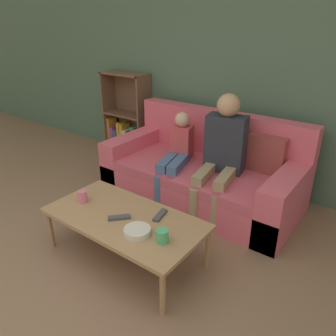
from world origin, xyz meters
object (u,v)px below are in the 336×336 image
object	(u,v)px
cup_near	(162,236)
tv_remote_1	(119,218)
person_child	(177,154)
person_adult	(223,148)
snack_bowl	(137,231)
coffee_table	(124,220)
couch	(204,173)
cup_far	(83,196)
bookshelf	(128,126)
tv_remote_0	(160,215)

from	to	relation	value
cup_near	tv_remote_1	world-z (taller)	cup_near
person_child	tv_remote_1	world-z (taller)	person_child
person_adult	snack_bowl	xyz separation A→B (m)	(-0.00, -1.22, -0.25)
coffee_table	snack_bowl	distance (m)	0.26
couch	coffee_table	size ratio (longest dim) A/B	1.60
cup_far	tv_remote_1	world-z (taller)	cup_far
tv_remote_1	couch	bearing A→B (deg)	132.57
person_child	snack_bowl	world-z (taller)	person_child
person_child	tv_remote_1	size ratio (longest dim) A/B	5.64
bookshelf	person_adult	xyz separation A→B (m)	(1.71, -0.52, 0.23)
couch	bookshelf	xyz separation A→B (m)	(-1.47, 0.43, 0.14)
coffee_table	cup_near	world-z (taller)	cup_near
tv_remote_1	tv_remote_0	bearing A→B (deg)	84.98
bookshelf	person_child	size ratio (longest dim) A/B	1.27
cup_near	cup_far	size ratio (longest dim) A/B	0.93
cup_far	bookshelf	bearing A→B (deg)	122.11
couch	person_child	distance (m)	0.36
bookshelf	person_adult	world-z (taller)	person_adult
couch	cup_far	xyz separation A→B (m)	(-0.42, -1.24, 0.15)
snack_bowl	cup_near	bearing A→B (deg)	10.14
tv_remote_1	bookshelf	bearing A→B (deg)	173.63
tv_remote_0	tv_remote_1	size ratio (longest dim) A/B	1.12
tv_remote_0	tv_remote_1	world-z (taller)	same
person_child	cup_far	world-z (taller)	person_child
coffee_table	person_adult	bearing A→B (deg)	78.16
coffee_table	tv_remote_0	distance (m)	0.28
person_child	tv_remote_0	size ratio (longest dim) A/B	5.05
cup_far	cup_near	bearing A→B (deg)	-2.30
couch	person_child	xyz separation A→B (m)	(-0.24, -0.16, 0.21)
coffee_table	tv_remote_1	xyz separation A→B (m)	(-0.01, -0.04, 0.04)
tv_remote_1	cup_near	bearing A→B (deg)	38.80
cup_far	snack_bowl	distance (m)	0.66
coffee_table	person_child	bearing A→B (deg)	103.35
person_adult	tv_remote_1	xyz separation A→B (m)	(-0.24, -1.16, -0.26)
person_child	coffee_table	bearing A→B (deg)	-91.60
couch	bookshelf	size ratio (longest dim) A/B	1.77
couch	tv_remote_0	bearing A→B (deg)	-77.47
tv_remote_0	snack_bowl	world-z (taller)	snack_bowl
cup_far	tv_remote_1	size ratio (longest dim) A/B	0.64
couch	tv_remote_0	size ratio (longest dim) A/B	11.31
cup_near	coffee_table	bearing A→B (deg)	170.35
cup_near	cup_far	bearing A→B (deg)	177.70
tv_remote_0	snack_bowl	distance (m)	0.27
couch	tv_remote_0	distance (m)	1.07
couch	coffee_table	xyz separation A→B (m)	(0.01, -1.21, 0.07)
person_child	cup_near	world-z (taller)	person_child
tv_remote_0	snack_bowl	bearing A→B (deg)	-100.33
couch	person_child	size ratio (longest dim) A/B	2.24
tv_remote_0	tv_remote_1	xyz separation A→B (m)	(-0.23, -0.21, 0.00)
bookshelf	tv_remote_0	distance (m)	2.25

